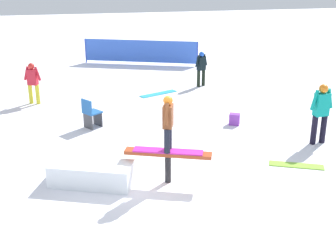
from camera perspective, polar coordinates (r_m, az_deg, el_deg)
The scene contains 12 objects.
ground_plane at distance 10.56m, azimuth 0.00°, elevation -6.81°, with size 60.00×60.00×0.00m, color white.
rail_feature at distance 10.29m, azimuth 0.00°, elevation -3.78°, with size 1.91×0.91×0.74m.
snow_kicker_ramp at distance 10.81m, azimuth -8.70°, elevation -4.91°, with size 1.80×1.50×0.50m, color white.
main_rider_on_rail at distance 10.01m, azimuth 0.00°, elevation 0.05°, with size 1.54×0.76×1.28m.
bystander_red at distance 16.26m, azimuth -16.16°, elevation 5.28°, with size 0.60×0.30×1.39m.
bystander_black at distance 17.77m, azimuth 4.08°, elevation 7.20°, with size 0.55×0.32×1.33m.
bystander_teal at distance 12.92m, azimuth 18.14°, elevation 1.80°, with size 0.69×0.28×1.64m.
loose_snowboard_lime at distance 11.72m, azimuth 15.38°, elevation -4.64°, with size 1.28×0.28×0.02m, color #89CE37.
loose_snowboard_cyan at distance 16.90m, azimuth -1.18°, elevation 3.95°, with size 1.45×0.28×0.02m, color #2DB0C7.
folding_chair at distance 13.73m, azimuth -9.35°, elevation 1.45°, with size 0.62×0.62×0.88m.
backpack_on_snow at distance 13.99m, azimuth 8.11°, elevation 0.82°, with size 0.30×0.22×0.34m, color purple.
safety_fence at distance 21.31m, azimuth -3.36°, elevation 9.08°, with size 4.91×1.73×1.10m.
Camera 1 is at (-1.69, -9.22, 4.88)m, focal length 50.00 mm.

